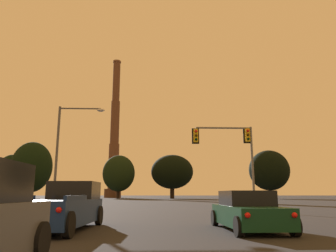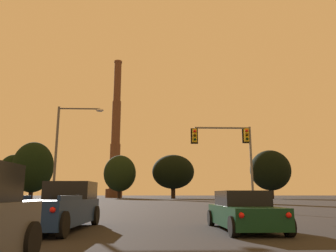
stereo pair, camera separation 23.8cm
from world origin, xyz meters
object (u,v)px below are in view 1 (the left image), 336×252
traffic_light_overhead_right (233,146)px  street_lamp (65,145)px  sedan_right_lane_second (248,212)px  smokestack (114,141)px  pickup_truck_left_lane_second (63,208)px

traffic_light_overhead_right → street_lamp: size_ratio=0.78×
sedan_right_lane_second → street_lamp: size_ratio=0.56×
street_lamp → smokestack: (-7.27, 91.84, 14.86)m
pickup_truck_left_lane_second → sedan_right_lane_second: bearing=-1.8°
traffic_light_overhead_right → smokestack: size_ratio=0.13×
street_lamp → smokestack: 93.32m
sedan_right_lane_second → smokestack: 109.33m
street_lamp → sedan_right_lane_second: bearing=-53.1°
street_lamp → smokestack: bearing=94.5°
street_lamp → smokestack: smokestack is taller
pickup_truck_left_lane_second → smokestack: bearing=98.4°
street_lamp → traffic_light_overhead_right: bearing=-6.1°
street_lamp → smokestack: size_ratio=0.16×
pickup_truck_left_lane_second → sedan_right_lane_second: size_ratio=1.18×
pickup_truck_left_lane_second → traffic_light_overhead_right: bearing=54.5°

